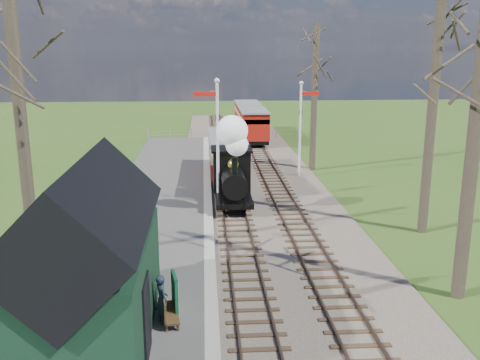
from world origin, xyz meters
The scene contains 18 objects.
distant_hills centered at (1.40, 64.38, -16.21)m, with size 114.40×48.00×22.02m.
ballast_bed centered at (1.30, 22.00, 0.05)m, with size 8.00×60.00×0.10m, color brown.
track_near centered at (0.00, 22.00, 0.10)m, with size 1.60×60.00×0.15m.
track_far centered at (2.60, 22.00, 0.10)m, with size 1.60×60.00×0.15m.
platform centered at (-3.50, 14.00, 0.10)m, with size 5.00×44.00×0.20m, color #474442.
coping_strip centered at (-1.20, 14.00, 0.10)m, with size 0.40×44.00×0.21m, color #B2AD9E.
station_shed centered at (-4.30, 4.00, 2.27)m, with size 3.25×6.30×4.78m.
semaphore_near centered at (-0.77, 16.00, 3.62)m, with size 1.22×0.24×6.22m.
semaphore_far centered at (4.37, 22.00, 3.35)m, with size 1.22×0.24×5.72m.
bare_trees centered at (1.33, 10.10, 5.21)m, with size 15.51×22.39×12.00m.
fence_line centered at (0.30, 36.00, 0.55)m, with size 12.60×0.08×1.00m.
locomotive centered at (-0.01, 15.85, 2.08)m, with size 1.80×4.20×4.50m.
coach centered at (0.00, 21.91, 1.52)m, with size 2.10×7.21×2.21m.
red_carriage_a centered at (2.60, 33.48, 1.56)m, with size 2.16×5.34×2.27m.
red_carriage_b centered at (2.60, 38.98, 1.56)m, with size 2.16×5.34×2.27m.
sign_board centered at (-2.21, 5.00, 0.82)m, with size 0.25×0.85×1.25m.
bench centered at (-2.42, 4.72, 0.57)m, with size 0.56×1.43×0.80m.
person centered at (-2.55, 4.62, 0.90)m, with size 0.51×0.33×1.40m, color #1A222F.
Camera 1 is at (-1.32, -8.84, 7.55)m, focal length 40.00 mm.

